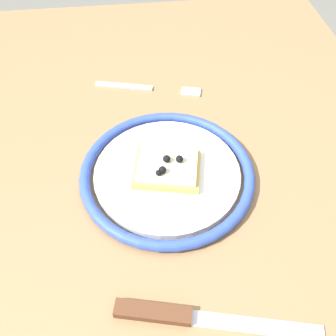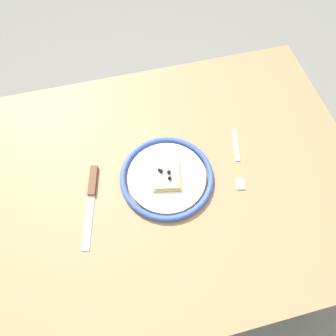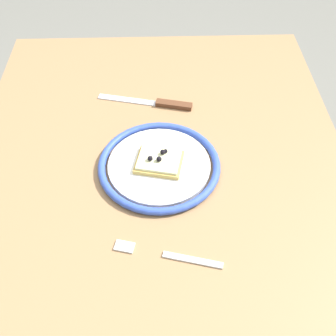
{
  "view_description": "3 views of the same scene",
  "coord_description": "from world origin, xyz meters",
  "px_view_note": "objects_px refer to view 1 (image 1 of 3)",
  "views": [
    {
      "loc": [
        0.37,
        -0.04,
        1.18
      ],
      "look_at": [
        0.03,
        -0.0,
        0.77
      ],
      "focal_mm": 39.82,
      "sensor_mm": 36.0,
      "label": 1
    },
    {
      "loc": [
        0.11,
        0.39,
        1.54
      ],
      "look_at": [
        0.01,
        -0.01,
        0.77
      ],
      "focal_mm": 34.17,
      "sensor_mm": 36.0,
      "label": 2
    },
    {
      "loc": [
        -0.59,
        -0.0,
        1.41
      ],
      "look_at": [
        -0.01,
        -0.02,
        0.75
      ],
      "focal_mm": 44.65,
      "sensor_mm": 36.0,
      "label": 3
    }
  ],
  "objects_px": {
    "dining_table": "(166,201)",
    "knife": "(181,316)",
    "fork": "(149,88)",
    "pizza_slice_near": "(170,168)",
    "plate": "(169,173)"
  },
  "relations": [
    {
      "from": "dining_table",
      "to": "fork",
      "type": "distance_m",
      "value": 0.22
    },
    {
      "from": "dining_table",
      "to": "plate",
      "type": "bearing_deg",
      "value": 15.01
    },
    {
      "from": "knife",
      "to": "fork",
      "type": "xyz_separation_m",
      "value": [
        -0.43,
        -0.0,
        -0.0
      ]
    },
    {
      "from": "plate",
      "to": "knife",
      "type": "relative_size",
      "value": 1.11
    },
    {
      "from": "dining_table",
      "to": "plate",
      "type": "height_order",
      "value": "plate"
    },
    {
      "from": "plate",
      "to": "pizza_slice_near",
      "type": "distance_m",
      "value": 0.01
    },
    {
      "from": "knife",
      "to": "plate",
      "type": "bearing_deg",
      "value": 176.81
    },
    {
      "from": "pizza_slice_near",
      "to": "knife",
      "type": "bearing_deg",
      "value": -3.2
    },
    {
      "from": "dining_table",
      "to": "knife",
      "type": "relative_size",
      "value": 4.57
    },
    {
      "from": "dining_table",
      "to": "fork",
      "type": "relative_size",
      "value": 5.46
    },
    {
      "from": "dining_table",
      "to": "fork",
      "type": "height_order",
      "value": "fork"
    },
    {
      "from": "dining_table",
      "to": "pizza_slice_near",
      "type": "height_order",
      "value": "pizza_slice_near"
    },
    {
      "from": "plate",
      "to": "knife",
      "type": "distance_m",
      "value": 0.21
    },
    {
      "from": "knife",
      "to": "fork",
      "type": "relative_size",
      "value": 1.2
    },
    {
      "from": "pizza_slice_near",
      "to": "fork",
      "type": "distance_m",
      "value": 0.22
    }
  ]
}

